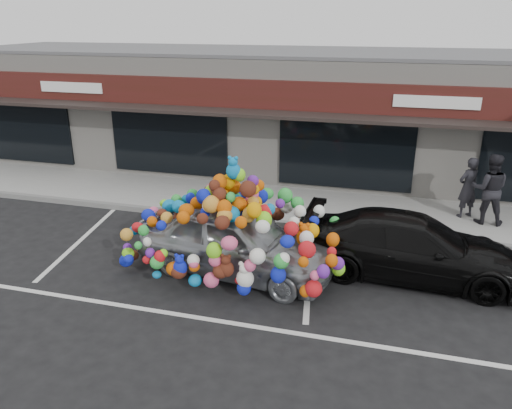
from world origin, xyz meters
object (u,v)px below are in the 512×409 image
(black_sedan, at_px, (412,247))
(pedestrian_a, at_px, (468,187))
(pedestrian_b, at_px, (489,189))
(toy_car, at_px, (236,234))

(black_sedan, relative_size, pedestrian_a, 2.79)
(black_sedan, bearing_deg, pedestrian_b, -28.66)
(toy_car, height_order, pedestrian_a, toy_car)
(toy_car, xyz_separation_m, black_sedan, (3.79, 0.86, -0.25))
(black_sedan, bearing_deg, pedestrian_a, -20.20)
(toy_car, bearing_deg, black_sedan, -67.92)
(toy_car, bearing_deg, pedestrian_b, -44.77)
(pedestrian_a, relative_size, pedestrian_b, 0.89)
(toy_car, height_order, pedestrian_b, toy_car)
(toy_car, distance_m, black_sedan, 3.90)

